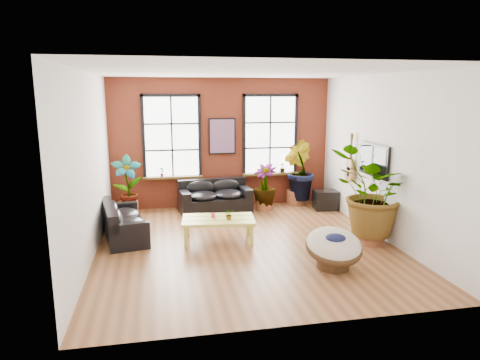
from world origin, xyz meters
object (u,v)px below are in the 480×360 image
(sofa_left, at_px, (122,223))
(papasan_chair, at_px, (334,247))
(coffee_table, at_px, (218,221))
(sofa_back, at_px, (215,198))

(sofa_left, xyz_separation_m, papasan_chair, (3.86, -2.42, 0.05))
(sofa_left, distance_m, coffee_table, 2.11)
(sofa_back, distance_m, coffee_table, 2.27)
(sofa_left, distance_m, papasan_chair, 4.55)
(sofa_left, height_order, papasan_chair, papasan_chair)
(sofa_left, xyz_separation_m, coffee_table, (2.03, -0.57, 0.09))
(sofa_back, distance_m, sofa_left, 2.81)
(coffee_table, bearing_deg, sofa_back, 90.76)
(coffee_table, relative_size, papasan_chair, 1.46)
(papasan_chair, bearing_deg, sofa_back, 115.93)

